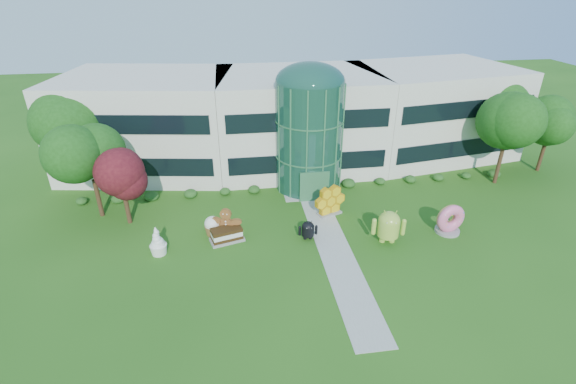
{
  "coord_description": "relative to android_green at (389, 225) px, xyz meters",
  "views": [
    {
      "loc": [
        -6.97,
        -22.87,
        17.83
      ],
      "look_at": [
        -2.76,
        6.0,
        2.6
      ],
      "focal_mm": 26.0,
      "sensor_mm": 36.0,
      "label": 1
    }
  ],
  "objects": [
    {
      "name": "gingerbread",
      "position": [
        -11.88,
        2.44,
        -0.26
      ],
      "size": [
        2.83,
        1.75,
        2.44
      ],
      "primitive_type": null,
      "rotation": [
        0.0,
        0.0,
        -0.3
      ],
      "color": "brown",
      "rests_on": "ground"
    },
    {
      "name": "trees_backdrop",
      "position": [
        -4.16,
        11.11,
        2.72
      ],
      "size": [
        52.0,
        8.0,
        8.4
      ],
      "primitive_type": null,
      "color": "#184611",
      "rests_on": "ground"
    },
    {
      "name": "honeycomb",
      "position": [
        -3.35,
        4.6,
        -0.32
      ],
      "size": [
        3.15,
        2.1,
        2.33
      ],
      "primitive_type": null,
      "rotation": [
        0.0,
        0.0,
        0.39
      ],
      "color": "yellow",
      "rests_on": "ground"
    },
    {
      "name": "froyo",
      "position": [
        -16.76,
        0.89,
        -0.37
      ],
      "size": [
        1.7,
        1.7,
        2.23
      ],
      "primitive_type": null,
      "rotation": [
        0.0,
        0.0,
        -0.4
      ],
      "color": "white",
      "rests_on": "ground"
    },
    {
      "name": "walkway",
      "position": [
        -4.16,
        0.11,
        -1.46
      ],
      "size": [
        2.4,
        20.0,
        0.04
      ],
      "primitive_type": "cube",
      "color": "#9E9E93",
      "rests_on": "ground"
    },
    {
      "name": "android_black",
      "position": [
        -5.82,
        1.22,
        -0.61
      ],
      "size": [
        1.55,
        1.07,
        1.73
      ],
      "primitive_type": null,
      "rotation": [
        0.0,
        0.0,
        -0.03
      ],
      "color": "black",
      "rests_on": "ground"
    },
    {
      "name": "ice_cream_sandwich",
      "position": [
        -11.9,
        1.81,
        -0.93
      ],
      "size": [
        2.73,
        1.87,
        1.11
      ],
      "primitive_type": null,
      "rotation": [
        0.0,
        0.0,
        0.27
      ],
      "color": "black",
      "rests_on": "ground"
    },
    {
      "name": "android_green",
      "position": [
        0.0,
        0.0,
        0.0
      ],
      "size": [
        2.89,
        2.19,
        2.96
      ],
      "primitive_type": null,
      "rotation": [
        0.0,
        0.0,
        -0.18
      ],
      "color": "#9BC03D",
      "rests_on": "ground"
    },
    {
      "name": "donut",
      "position": [
        5.13,
        0.6,
        -0.26
      ],
      "size": [
        2.49,
        1.46,
        2.44
      ],
      "primitive_type": null,
      "rotation": [
        0.0,
        0.0,
        0.15
      ],
      "color": "#DF5483",
      "rests_on": "ground"
    },
    {
      "name": "ground",
      "position": [
        -4.16,
        -1.89,
        -1.48
      ],
      "size": [
        140.0,
        140.0,
        0.0
      ],
      "primitive_type": "plane",
      "color": "#215114",
      "rests_on": "ground"
    },
    {
      "name": "tree_red",
      "position": [
        -19.66,
        5.61,
        1.52
      ],
      "size": [
        4.0,
        4.0,
        6.0
      ],
      "primitive_type": null,
      "color": "#3F0C14",
      "rests_on": "ground"
    },
    {
      "name": "atrium",
      "position": [
        -4.16,
        10.11,
        3.42
      ],
      "size": [
        6.0,
        6.0,
        9.8
      ],
      "primitive_type": "cylinder",
      "color": "#194738",
      "rests_on": "ground"
    },
    {
      "name": "cupcake",
      "position": [
        -12.95,
        2.89,
        -0.7
      ],
      "size": [
        1.6,
        1.6,
        1.55
      ],
      "primitive_type": null,
      "rotation": [
        0.0,
        0.0,
        0.28
      ],
      "color": "white",
      "rests_on": "ground"
    },
    {
      "name": "building",
      "position": [
        -4.16,
        16.11,
        3.17
      ],
      "size": [
        46.0,
        15.0,
        9.3
      ],
      "primitive_type": null,
      "color": "beige",
      "rests_on": "ground"
    }
  ]
}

